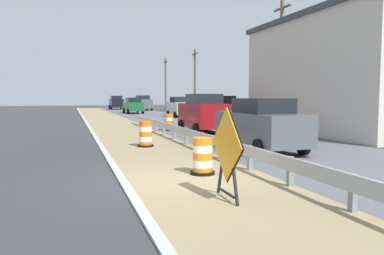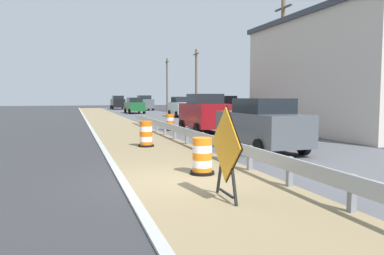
{
  "view_description": "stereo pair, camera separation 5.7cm",
  "coord_description": "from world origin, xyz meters",
  "views": [
    {
      "loc": [
        -2.48,
        -8.83,
        2.09
      ],
      "look_at": [
        1.14,
        2.29,
        1.11
      ],
      "focal_mm": 35.06,
      "sensor_mm": 36.0,
      "label": 1
    },
    {
      "loc": [
        -2.42,
        -8.85,
        2.09
      ],
      "look_at": [
        1.14,
        2.29,
        1.11
      ],
      "focal_mm": 35.06,
      "sensor_mm": 36.0,
      "label": 2
    }
  ],
  "objects": [
    {
      "name": "car_distant_b",
      "position": [
        4.51,
        4.09,
        1.01
      ],
      "size": [
        2.01,
        4.8,
        2.01
      ],
      "rotation": [
        0.0,
        0.0,
        1.58
      ],
      "color": "#4C5156",
      "rests_on": "ground"
    },
    {
      "name": "utility_pole_mid",
      "position": [
        10.45,
        29.86,
        3.72
      ],
      "size": [
        0.24,
        1.8,
        7.13
      ],
      "color": "brown",
      "rests_on": "ground"
    },
    {
      "name": "utility_pole_near",
      "position": [
        9.83,
        11.4,
        4.1
      ],
      "size": [
        0.24,
        1.8,
        7.89
      ],
      "color": "brown",
      "rests_on": "ground"
    },
    {
      "name": "traffic_barrel_mid",
      "position": [
        3.25,
        13.29,
        0.45
      ],
      "size": [
        0.64,
        0.64,
        1.01
      ],
      "color": "orange",
      "rests_on": "ground"
    },
    {
      "name": "guardrail_median",
      "position": [
        2.27,
        -0.38,
        0.52
      ],
      "size": [
        0.18,
        40.72,
        0.71
      ],
      "color": "#999EA3",
      "rests_on": "ground"
    },
    {
      "name": "car_lead_near_lane",
      "position": [
        4.91,
        11.79,
        1.11
      ],
      "size": [
        2.08,
        4.22,
        2.23
      ],
      "rotation": [
        0.0,
        0.0,
        1.58
      ],
      "color": "maroon",
      "rests_on": "ground"
    },
    {
      "name": "car_mid_far_lane",
      "position": [
        8.14,
        27.6,
        1.02
      ],
      "size": [
        2.09,
        4.39,
        2.05
      ],
      "rotation": [
        0.0,
        0.0,
        -1.59
      ],
      "color": "silver",
      "rests_on": "ground"
    },
    {
      "name": "car_lead_far_lane",
      "position": [
        4.62,
        52.55,
        1.09
      ],
      "size": [
        2.1,
        4.58,
        2.19
      ],
      "rotation": [
        0.0,
        0.0,
        1.57
      ],
      "color": "black",
      "rests_on": "ground"
    },
    {
      "name": "far_lane_asphalt",
      "position": [
        5.87,
        0.0,
        0.0
      ],
      "size": [
        6.74,
        120.0,
        0.0
      ],
      "primitive_type": "cube",
      "color": "#56565B",
      "rests_on": "ground"
    },
    {
      "name": "traffic_barrel_nearest",
      "position": [
        0.87,
        0.52,
        0.44
      ],
      "size": [
        0.66,
        0.66,
        0.99
      ],
      "color": "orange",
      "rests_on": "ground"
    },
    {
      "name": "median_dirt_strip",
      "position": [
        0.65,
        0.0,
        0.0
      ],
      "size": [
        3.71,
        120.0,
        0.01
      ],
      "primitive_type": "cube",
      "color": "#8E7A56",
      "rests_on": "ground"
    },
    {
      "name": "roadside_shop_near",
      "position": [
        13.09,
        9.06,
        3.33
      ],
      "size": [
        7.66,
        12.12,
        6.64
      ],
      "color": "beige",
      "rests_on": "ground"
    },
    {
      "name": "utility_pole_far",
      "position": [
        10.68,
        43.84,
        3.9
      ],
      "size": [
        0.24,
        1.8,
        7.5
      ],
      "color": "brown",
      "rests_on": "ground"
    },
    {
      "name": "ground_plane",
      "position": [
        0.0,
        0.0,
        0.0
      ],
      "size": [
        160.0,
        160.0,
        0.0
      ],
      "primitive_type": "plane",
      "color": "#333335"
    },
    {
      "name": "warning_sign_diamond",
      "position": [
        0.51,
        -1.93,
        1.05
      ],
      "size": [
        0.09,
        1.59,
        1.93
      ],
      "rotation": [
        0.0,
        0.0,
        3.12
      ],
      "color": "black",
      "rests_on": "ground"
    },
    {
      "name": "car_trailing_far_lane",
      "position": [
        4.87,
        37.08,
        0.97
      ],
      "size": [
        2.09,
        4.7,
        1.94
      ],
      "rotation": [
        0.0,
        0.0,
        1.6
      ],
      "color": "#195128",
      "rests_on": "ground"
    },
    {
      "name": "traffic_barrel_close",
      "position": [
        0.47,
        6.46,
        0.48
      ],
      "size": [
        0.66,
        0.66,
        1.07
      ],
      "color": "orange",
      "rests_on": "ground"
    },
    {
      "name": "car_trailing_near_lane",
      "position": [
        7.95,
        47.04,
        1.11
      ],
      "size": [
        2.25,
        4.74,
        2.22
      ],
      "rotation": [
        0.0,
        0.0,
        -1.54
      ],
      "color": "#4C5156",
      "rests_on": "ground"
    },
    {
      "name": "car_distant_a",
      "position": [
        7.98,
        16.46,
        1.06
      ],
      "size": [
        2.1,
        4.39,
        2.13
      ],
      "rotation": [
        0.0,
        0.0,
        -1.59
      ],
      "color": "maroon",
      "rests_on": "ground"
    },
    {
      "name": "curb_near_edge",
      "position": [
        -1.3,
        0.0,
        0.0
      ],
      "size": [
        0.2,
        120.0,
        0.11
      ],
      "primitive_type": "cube",
      "color": "#ADADA8",
      "rests_on": "ground"
    }
  ]
}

